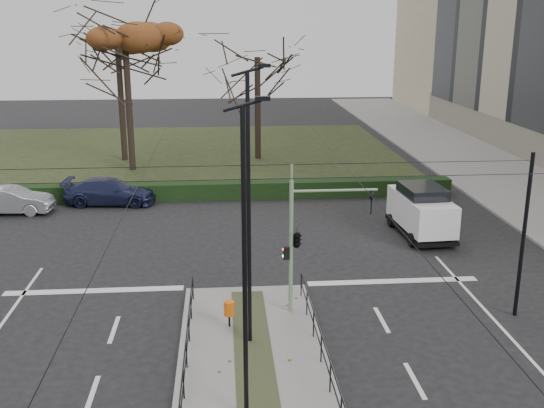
{
  "coord_description": "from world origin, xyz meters",
  "views": [
    {
      "loc": [
        -0.85,
        -18.24,
        10.25
      ],
      "look_at": [
        1.29,
        8.47,
        2.52
      ],
      "focal_mm": 42.0,
      "sensor_mm": 36.0,
      "label": 1
    }
  ],
  "objects_px": {
    "parked_car_third": "(110,191)",
    "bare_tree_near": "(125,48)",
    "streetlamp_median_near": "(245,266)",
    "rust_tree": "(117,29)",
    "parked_car_second": "(10,200)",
    "traffic_light": "(299,237)",
    "white_van": "(421,210)",
    "litter_bin": "(229,309)",
    "bare_tree_center": "(257,65)",
    "streetlamp_median_far": "(249,209)"
  },
  "relations": [
    {
      "from": "streetlamp_median_near",
      "to": "rust_tree",
      "type": "height_order",
      "value": "rust_tree"
    },
    {
      "from": "traffic_light",
      "to": "rust_tree",
      "type": "xyz_separation_m",
      "value": [
        -10.0,
        27.17,
        6.71
      ]
    },
    {
      "from": "streetlamp_median_near",
      "to": "white_van",
      "type": "distance_m",
      "value": 17.54
    },
    {
      "from": "traffic_light",
      "to": "streetlamp_median_near",
      "type": "height_order",
      "value": "streetlamp_median_near"
    },
    {
      "from": "traffic_light",
      "to": "bare_tree_center",
      "type": "xyz_separation_m",
      "value": [
        0.12,
        26.93,
        4.16
      ]
    },
    {
      "from": "parked_car_third",
      "to": "bare_tree_near",
      "type": "xyz_separation_m",
      "value": [
        0.18,
        8.49,
        7.74
      ]
    },
    {
      "from": "rust_tree",
      "to": "traffic_light",
      "type": "bearing_deg",
      "value": -69.8
    },
    {
      "from": "rust_tree",
      "to": "bare_tree_near",
      "type": "relative_size",
      "value": 1.05
    },
    {
      "from": "parked_car_third",
      "to": "rust_tree",
      "type": "distance_m",
      "value": 14.92
    },
    {
      "from": "streetlamp_median_near",
      "to": "bare_tree_near",
      "type": "bearing_deg",
      "value": 102.86
    },
    {
      "from": "streetlamp_median_far",
      "to": "rust_tree",
      "type": "bearing_deg",
      "value": 105.58
    },
    {
      "from": "parked_car_third",
      "to": "rust_tree",
      "type": "height_order",
      "value": "rust_tree"
    },
    {
      "from": "streetlamp_median_near",
      "to": "traffic_light",
      "type": "bearing_deg",
      "value": 71.29
    },
    {
      "from": "traffic_light",
      "to": "parked_car_second",
      "type": "xyz_separation_m",
      "value": [
        -14.34,
        13.81,
        -2.22
      ]
    },
    {
      "from": "streetlamp_median_near",
      "to": "bare_tree_center",
      "type": "bearing_deg",
      "value": 86.13
    },
    {
      "from": "parked_car_third",
      "to": "streetlamp_median_far",
      "type": "bearing_deg",
      "value": -152.26
    },
    {
      "from": "parked_car_second",
      "to": "bare_tree_center",
      "type": "relative_size",
      "value": 0.45
    },
    {
      "from": "litter_bin",
      "to": "streetlamp_median_far",
      "type": "distance_m",
      "value": 4.08
    },
    {
      "from": "parked_car_third",
      "to": "white_van",
      "type": "height_order",
      "value": "white_van"
    },
    {
      "from": "parked_car_third",
      "to": "traffic_light",
      "type": "bearing_deg",
      "value": -144.16
    },
    {
      "from": "parked_car_third",
      "to": "bare_tree_near",
      "type": "distance_m",
      "value": 11.49
    },
    {
      "from": "streetlamp_median_far",
      "to": "white_van",
      "type": "relative_size",
      "value": 1.81
    },
    {
      "from": "streetlamp_median_far",
      "to": "parked_car_third",
      "type": "height_order",
      "value": "streetlamp_median_far"
    },
    {
      "from": "streetlamp_median_near",
      "to": "parked_car_third",
      "type": "height_order",
      "value": "streetlamp_median_near"
    },
    {
      "from": "traffic_light",
      "to": "bare_tree_near",
      "type": "xyz_separation_m",
      "value": [
        -8.97,
        23.74,
        5.53
      ]
    },
    {
      "from": "rust_tree",
      "to": "streetlamp_median_far",
      "type": "bearing_deg",
      "value": -74.42
    },
    {
      "from": "litter_bin",
      "to": "bare_tree_center",
      "type": "xyz_separation_m",
      "value": [
        2.63,
        27.96,
        6.33
      ]
    },
    {
      "from": "traffic_light",
      "to": "white_van",
      "type": "bearing_deg",
      "value": 49.64
    },
    {
      "from": "white_van",
      "to": "streetlamp_median_near",
      "type": "bearing_deg",
      "value": -122.24
    },
    {
      "from": "litter_bin",
      "to": "bare_tree_near",
      "type": "relative_size",
      "value": 0.08
    },
    {
      "from": "white_van",
      "to": "rust_tree",
      "type": "relative_size",
      "value": 0.39
    },
    {
      "from": "litter_bin",
      "to": "white_van",
      "type": "xyz_separation_m",
      "value": [
        9.6,
        9.38,
        0.51
      ]
    },
    {
      "from": "streetlamp_median_far",
      "to": "parked_car_third",
      "type": "distance_m",
      "value": 19.25
    },
    {
      "from": "parked_car_third",
      "to": "rust_tree",
      "type": "xyz_separation_m",
      "value": [
        -0.85,
        11.92,
        8.93
      ]
    },
    {
      "from": "bare_tree_near",
      "to": "bare_tree_center",
      "type": "bearing_deg",
      "value": 19.33
    },
    {
      "from": "streetlamp_median_far",
      "to": "bare_tree_center",
      "type": "distance_m",
      "value": 29.21
    },
    {
      "from": "traffic_light",
      "to": "bare_tree_near",
      "type": "relative_size",
      "value": 0.4
    },
    {
      "from": "streetlamp_median_far",
      "to": "traffic_light",
      "type": "bearing_deg",
      "value": 49.19
    },
    {
      "from": "traffic_light",
      "to": "litter_bin",
      "type": "height_order",
      "value": "traffic_light"
    },
    {
      "from": "litter_bin",
      "to": "streetlamp_median_near",
      "type": "relative_size",
      "value": 0.11
    },
    {
      "from": "streetlamp_median_far",
      "to": "parked_car_third",
      "type": "bearing_deg",
      "value": 112.85
    },
    {
      "from": "bare_tree_center",
      "to": "parked_car_second",
      "type": "bearing_deg",
      "value": -137.79
    },
    {
      "from": "parked_car_second",
      "to": "parked_car_third",
      "type": "distance_m",
      "value": 5.39
    },
    {
      "from": "traffic_light",
      "to": "parked_car_second",
      "type": "height_order",
      "value": "traffic_light"
    },
    {
      "from": "white_van",
      "to": "bare_tree_center",
      "type": "distance_m",
      "value": 20.68
    },
    {
      "from": "streetlamp_median_near",
      "to": "parked_car_third",
      "type": "bearing_deg",
      "value": 108.09
    },
    {
      "from": "streetlamp_median_near",
      "to": "bare_tree_center",
      "type": "relative_size",
      "value": 0.84
    },
    {
      "from": "parked_car_second",
      "to": "traffic_light",
      "type": "bearing_deg",
      "value": -131.12
    },
    {
      "from": "litter_bin",
      "to": "bare_tree_near",
      "type": "height_order",
      "value": "bare_tree_near"
    },
    {
      "from": "streetlamp_median_near",
      "to": "bare_tree_near",
      "type": "xyz_separation_m",
      "value": [
        -6.85,
        30.0,
        4.06
      ]
    }
  ]
}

